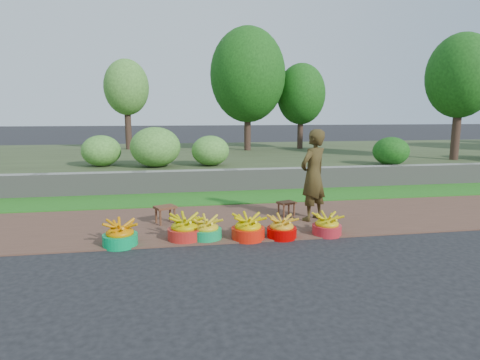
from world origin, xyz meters
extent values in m
plane|color=black|center=(0.00, 0.00, 0.00)|extent=(120.00, 120.00, 0.00)
cube|color=brown|center=(0.00, 1.25, 0.01)|extent=(80.00, 2.50, 0.02)
cube|color=#246C1A|center=(0.00, 3.25, 0.02)|extent=(80.00, 1.50, 0.04)
cube|color=gray|center=(0.00, 4.10, 0.28)|extent=(80.00, 0.35, 0.55)
cube|color=#394526|center=(0.00, 9.00, 0.25)|extent=(80.00, 10.00, 0.50)
cylinder|color=#38251C|center=(1.53, 9.81, 1.51)|extent=(0.26, 0.26, 2.02)
ellipsoid|color=#185213|center=(1.53, 9.81, 3.38)|extent=(2.89, 2.89, 3.61)
cylinder|color=#38251C|center=(3.79, 10.16, 1.31)|extent=(0.22, 0.22, 1.62)
ellipsoid|color=#185213|center=(3.79, 10.16, 2.70)|extent=(1.95, 1.95, 2.44)
cylinder|color=#38251C|center=(-3.12, 10.99, 1.46)|extent=(0.25, 0.25, 1.93)
ellipsoid|color=#4D8C33|center=(-3.12, 10.99, 2.95)|extent=(1.75, 1.75, 2.19)
cylinder|color=#38251C|center=(7.29, 5.48, 1.48)|extent=(0.25, 0.25, 1.95)
ellipsoid|color=#185213|center=(7.29, 5.48, 3.06)|extent=(2.04, 2.04, 2.55)
ellipsoid|color=#4D8C33|center=(-1.86, 5.32, 1.04)|extent=(1.34, 1.34, 1.07)
ellipsoid|color=#185213|center=(4.59, 4.54, 0.89)|extent=(0.99, 0.99, 0.79)
ellipsoid|color=#4D8C33|center=(-3.33, 5.71, 0.92)|extent=(1.06, 1.06, 0.85)
ellipsoid|color=#4D8C33|center=(-0.37, 5.33, 0.91)|extent=(1.04, 1.04, 0.83)
cylinder|color=#00984D|center=(-2.22, 0.19, 0.09)|extent=(0.51, 0.51, 0.18)
ellipsoid|color=#C77100|center=(-2.22, 0.19, 0.23)|extent=(0.44, 0.44, 0.29)
cylinder|color=#B4211A|center=(-1.27, 0.31, 0.10)|extent=(0.53, 0.53, 0.19)
ellipsoid|color=#AD9D01|center=(-1.27, 0.31, 0.24)|extent=(0.47, 0.47, 0.30)
cylinder|color=#0F9650|center=(-0.94, 0.29, 0.09)|extent=(0.47, 0.47, 0.17)
ellipsoid|color=gold|center=(-0.94, 0.29, 0.22)|extent=(0.42, 0.42, 0.27)
cylinder|color=red|center=(-0.30, 0.19, 0.09)|extent=(0.51, 0.51, 0.19)
ellipsoid|color=#BFA500|center=(-0.30, 0.19, 0.24)|extent=(0.45, 0.45, 0.29)
cylinder|color=#B30000|center=(0.24, 0.17, 0.08)|extent=(0.46, 0.46, 0.17)
ellipsoid|color=#C88F17|center=(0.24, 0.17, 0.21)|extent=(0.41, 0.41, 0.27)
cylinder|color=#AE1F27|center=(0.99, 0.19, 0.08)|extent=(0.47, 0.47, 0.17)
ellipsoid|color=#C1A809|center=(0.99, 0.19, 0.21)|extent=(0.41, 0.41, 0.27)
cube|color=#54301D|center=(-1.57, 1.27, 0.31)|extent=(0.43, 0.39, 0.04)
cylinder|color=#54301D|center=(-1.66, 1.13, 0.15)|extent=(0.04, 0.04, 0.27)
cylinder|color=#54301D|center=(-1.41, 1.24, 0.15)|extent=(0.04, 0.04, 0.27)
cylinder|color=#54301D|center=(-1.74, 1.30, 0.15)|extent=(0.04, 0.04, 0.27)
cylinder|color=#54301D|center=(-1.49, 1.41, 0.15)|extent=(0.04, 0.04, 0.27)
cube|color=#54301D|center=(0.67, 1.39, 0.28)|extent=(0.38, 0.34, 0.04)
cylinder|color=#54301D|center=(0.58, 1.27, 0.14)|extent=(0.03, 0.03, 0.24)
cylinder|color=#54301D|center=(0.81, 1.36, 0.14)|extent=(0.03, 0.03, 0.24)
cylinder|color=#54301D|center=(0.52, 1.43, 0.14)|extent=(0.03, 0.03, 0.24)
cylinder|color=#54301D|center=(0.75, 1.51, 0.14)|extent=(0.03, 0.03, 0.24)
imported|color=black|center=(1.05, 1.05, 0.84)|extent=(0.72, 0.66, 1.64)
camera|label=1|loc=(-1.44, -5.71, 1.94)|focal=30.00mm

